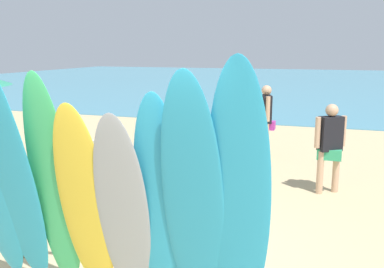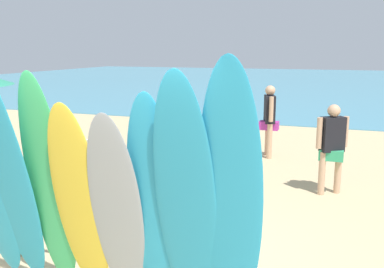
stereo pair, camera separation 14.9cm
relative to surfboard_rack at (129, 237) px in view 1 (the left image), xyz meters
name	(u,v)px [view 1 (the left image)]	position (x,y,z in m)	size (l,w,h in m)	color
ground	(280,110)	(0.00, 14.00, -0.48)	(60.00, 60.00, 0.00)	tan
ocean_water	(306,82)	(0.00, 30.35, -0.47)	(60.00, 40.00, 0.02)	teal
surfboard_rack	(129,237)	(0.00, 0.00, 0.00)	(3.03, 0.07, 0.60)	brown
surfboard_teal_1	(9,172)	(-0.96, -0.67, 0.85)	(0.57, 0.06, 2.75)	#289EC6
surfboard_green_2	(53,186)	(-0.55, -0.53, 0.70)	(0.48, 0.06, 2.38)	#38B266
surfboard_yellow_3	(85,204)	(-0.19, -0.54, 0.56)	(0.56, 0.08, 2.11)	yellow
surfboard_grey_4	(123,212)	(0.22, -0.53, 0.52)	(0.53, 0.06, 2.05)	#999EA3
surfboard_teal_5	(160,205)	(0.58, -0.47, 0.61)	(0.49, 0.06, 2.21)	#289EC6
surfboard_teal_6	(193,201)	(0.93, -0.53, 0.72)	(0.58, 0.06, 2.44)	#289EC6
surfboard_teal_7	(238,198)	(1.34, -0.51, 0.78)	(0.57, 0.07, 2.54)	#289EC6
beachgoer_strolling	(330,142)	(2.06, 3.72, 0.44)	(0.52, 0.40, 1.60)	tan
beachgoer_by_water	(266,116)	(0.58, 6.02, 0.50)	(0.44, 0.62, 1.70)	tan
beach_chair_red	(43,157)	(-3.36, 2.93, -0.06)	(0.54, 0.78, 0.79)	#B7B7BC
beach_chair_blue	(25,183)	(-2.51, 1.36, -0.05)	(0.67, 0.79, 0.82)	#B7B7BC
beach_chair_striped	(95,158)	(-2.30, 3.13, -0.06)	(0.67, 0.85, 0.79)	#B7B7BC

